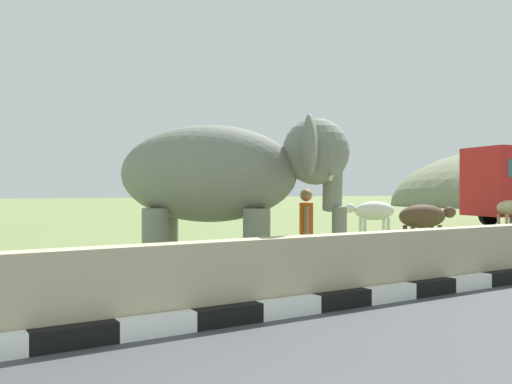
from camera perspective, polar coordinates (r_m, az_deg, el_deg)
The scene contains 7 objects.
striped_curb at distance 6.03m, azimuth -22.70°, elevation -14.37°, with size 16.20×0.20×0.24m.
barrier_parapet at distance 6.98m, azimuth -3.44°, elevation -9.15°, with size 28.00×0.36×1.00m, color tan.
elephant at distance 9.60m, azimuth -2.76°, elevation 1.66°, with size 3.95×3.60×2.88m.
person_handler at distance 10.22m, azimuth 5.23°, elevation -3.77°, with size 0.45×0.59×1.66m.
cow_near at distance 16.05m, azimuth 17.05°, elevation -2.52°, with size 1.93×0.89×1.23m.
cow_mid at distance 19.77m, azimuth 12.09°, elevation -2.00°, with size 1.92×1.05×1.23m.
cow_far at distance 25.09m, azimuth 24.87°, elevation -1.55°, with size 1.90×0.66×1.23m.
Camera 1 is at (-1.27, -2.02, 1.64)m, focal length 38.46 mm.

